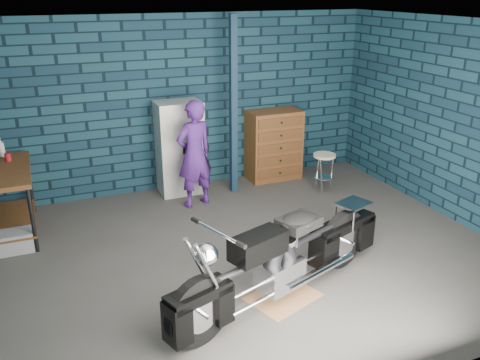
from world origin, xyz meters
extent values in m
plane|color=#43413F|center=(0.00, 0.00, 0.00)|extent=(6.00, 6.00, 0.00)
cube|color=#102735|center=(0.00, 2.50, 1.35)|extent=(6.00, 0.02, 2.70)
cube|color=#102735|center=(3.00, 0.00, 1.35)|extent=(0.02, 5.00, 2.70)
cube|color=silver|center=(0.00, 0.00, 2.70)|extent=(6.00, 5.00, 0.02)
cube|color=#12273A|center=(0.55, 1.95, 1.35)|extent=(0.10, 0.10, 2.70)
cube|color=brown|center=(-2.68, 1.65, 0.46)|extent=(0.60, 1.40, 0.91)
cube|color=#90603F|center=(-0.07, -1.01, 0.00)|extent=(0.85, 0.74, 0.01)
imported|color=#4A2078|center=(-0.18, 1.66, 0.79)|extent=(0.66, 0.53, 1.59)
cube|color=gray|center=(-2.66, 1.15, 0.13)|extent=(0.41, 0.29, 0.25)
cube|color=beige|center=(-0.23, 2.23, 0.73)|extent=(0.68, 0.48, 1.45)
cube|color=brown|center=(1.39, 2.23, 0.58)|extent=(0.87, 0.48, 1.16)
cylinder|color=maroon|center=(-2.64, 1.97, 0.96)|extent=(0.09, 0.09, 0.11)
imported|color=gray|center=(-2.72, 2.21, 1.04)|extent=(0.13, 0.13, 0.26)
camera|label=1|loc=(-2.22, -5.05, 3.08)|focal=38.00mm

